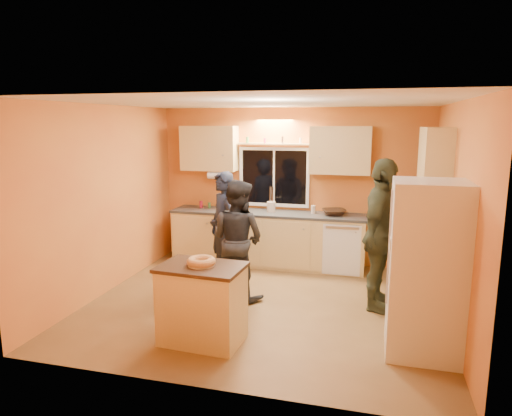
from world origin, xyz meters
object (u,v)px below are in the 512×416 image
(person_center, at_px, (238,239))
(island, at_px, (202,303))
(refrigerator, at_px, (426,269))
(person_left, at_px, (223,227))
(person_right, at_px, (381,235))

(person_center, bearing_deg, island, 110.40)
(island, bearing_deg, refrigerator, 12.46)
(person_left, relative_size, person_right, 0.86)
(island, distance_m, person_center, 1.40)
(person_left, height_order, person_center, person_left)
(person_left, bearing_deg, person_center, -3.66)
(refrigerator, height_order, island, refrigerator)
(island, xyz_separation_m, person_right, (1.85, 1.41, 0.53))
(refrigerator, bearing_deg, island, -171.19)
(refrigerator, xyz_separation_m, person_center, (-2.30, 1.00, -0.09))
(refrigerator, xyz_separation_m, person_left, (-2.69, 1.53, -0.07))
(person_left, distance_m, person_center, 0.66)
(person_center, height_order, person_right, person_right)
(island, relative_size, person_right, 0.48)
(refrigerator, relative_size, island, 1.94)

